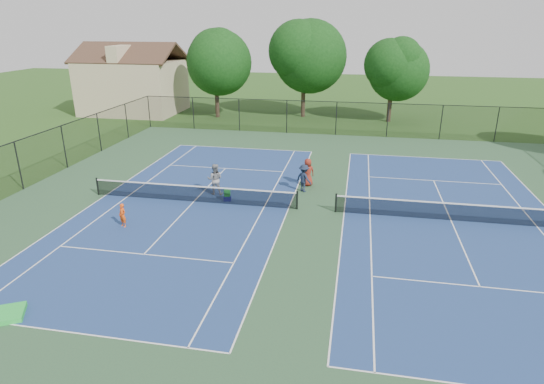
% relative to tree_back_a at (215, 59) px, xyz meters
% --- Properties ---
extents(ground, '(140.00, 140.00, 0.00)m').
position_rel_tree_back_a_xyz_m(ground, '(13.00, -24.00, -6.04)').
color(ground, '#234716').
rests_on(ground, ground).
extents(court_pad, '(36.00, 36.00, 0.01)m').
position_rel_tree_back_a_xyz_m(court_pad, '(13.00, -24.00, -6.03)').
color(court_pad, '#2A4B33').
rests_on(court_pad, ground).
extents(tennis_court_left, '(12.00, 23.83, 1.07)m').
position_rel_tree_back_a_xyz_m(tennis_court_left, '(6.00, -24.00, -5.94)').
color(tennis_court_left, navy).
rests_on(tennis_court_left, ground).
extents(tennis_court_right, '(12.00, 23.83, 1.07)m').
position_rel_tree_back_a_xyz_m(tennis_court_right, '(20.00, -24.00, -5.94)').
color(tennis_court_right, navy).
rests_on(tennis_court_right, ground).
extents(perimeter_fence, '(36.08, 36.08, 3.02)m').
position_rel_tree_back_a_xyz_m(perimeter_fence, '(13.00, -24.00, -4.44)').
color(perimeter_fence, black).
rests_on(perimeter_fence, ground).
extents(tree_back_a, '(6.80, 6.80, 9.15)m').
position_rel_tree_back_a_xyz_m(tree_back_a, '(0.00, 0.00, 0.00)').
color(tree_back_a, '#2D2116').
rests_on(tree_back_a, ground).
extents(tree_back_b, '(7.60, 7.60, 10.03)m').
position_rel_tree_back_a_xyz_m(tree_back_b, '(9.00, 2.00, 0.56)').
color(tree_back_b, '#2D2116').
rests_on(tree_back_b, ground).
extents(tree_back_c, '(6.00, 6.00, 8.40)m').
position_rel_tree_back_a_xyz_m(tree_back_c, '(18.00, 1.00, -0.56)').
color(tree_back_c, '#2D2116').
rests_on(tree_back_c, ground).
extents(clapboard_house, '(10.80, 8.10, 7.65)m').
position_rel_tree_back_a_xyz_m(clapboard_house, '(-10.00, 1.00, -2.95)').
color(clapboard_house, tan).
rests_on(clapboard_house, ground).
extents(child_player, '(0.52, 0.45, 1.22)m').
position_rel_tree_back_a_xyz_m(child_player, '(3.69, -27.84, -5.43)').
color(child_player, '#FA5010').
rests_on(child_player, ground).
extents(instructor, '(1.02, 0.86, 1.88)m').
position_rel_tree_back_a_xyz_m(instructor, '(6.85, -22.59, -5.10)').
color(instructor, gray).
rests_on(instructor, ground).
extents(bystander_b, '(1.26, 1.14, 1.70)m').
position_rel_tree_back_a_xyz_m(bystander_b, '(11.96, -21.14, -5.19)').
color(bystander_b, '#192338').
rests_on(bystander_b, ground).
extents(bystander_c, '(1.01, 0.88, 1.75)m').
position_rel_tree_back_a_xyz_m(bystander_c, '(12.07, -20.05, -5.16)').
color(bystander_c, maroon).
rests_on(bystander_c, ground).
extents(ball_crate, '(0.45, 0.34, 0.30)m').
position_rel_tree_back_a_xyz_m(ball_crate, '(7.85, -23.50, -5.89)').
color(ball_crate, navy).
rests_on(ball_crate, ground).
extents(ball_hopper, '(0.37, 0.31, 0.40)m').
position_rel_tree_back_a_xyz_m(ball_hopper, '(7.85, -23.50, -5.54)').
color(ball_hopper, green).
rests_on(ball_hopper, ball_crate).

